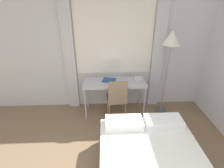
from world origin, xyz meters
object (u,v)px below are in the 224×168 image
at_px(telephone, 138,78).
at_px(desk, 115,84).
at_px(desk_chair, 117,97).
at_px(book, 109,80).
at_px(standing_lamp, 171,43).

bearing_deg(telephone, desk, -173.01).
xyz_separation_m(desk_chair, telephone, (0.48, 0.32, 0.27)).
bearing_deg(book, desk, -26.32).
relative_size(desk_chair, standing_lamp, 0.52).
distance_m(standing_lamp, book, 1.46).
height_order(standing_lamp, telephone, standing_lamp).
xyz_separation_m(desk_chair, standing_lamp, (1.07, 0.26, 1.04)).
relative_size(desk, book, 4.18).
relative_size(desk, standing_lamp, 0.73).
xyz_separation_m(desk, desk_chair, (0.03, -0.26, -0.17)).
height_order(desk, book, book).
distance_m(desk, telephone, 0.53).
bearing_deg(desk_chair, book, 110.87).
xyz_separation_m(telephone, book, (-0.63, -0.01, -0.02)).
distance_m(desk_chair, telephone, 0.64).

